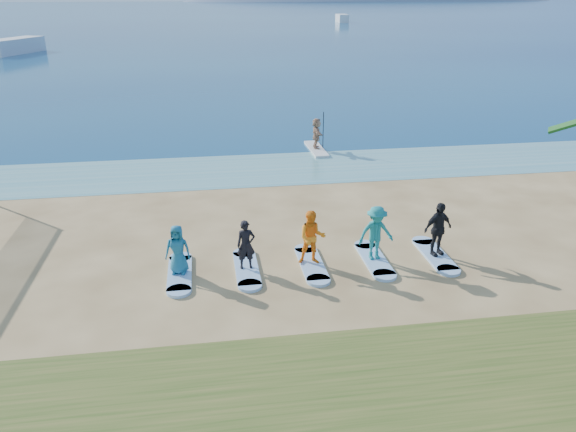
{
  "coord_description": "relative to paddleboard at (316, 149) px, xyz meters",
  "views": [
    {
      "loc": [
        -1.2,
        -14.5,
        7.99
      ],
      "look_at": [
        1.35,
        2.0,
        1.1
      ],
      "focal_mm": 35.0,
      "sensor_mm": 36.0,
      "label": 1
    }
  ],
  "objects": [
    {
      "name": "surfboard_3",
      "position": [
        -0.74,
        -12.78,
        -0.01
      ],
      "size": [
        0.7,
        2.2,
        0.09
      ],
      "primitive_type": "cube",
      "color": "#96BEE8",
      "rests_on": "ground"
    },
    {
      "name": "student_3",
      "position": [
        -0.74,
        -12.78,
        0.9
      ],
      "size": [
        1.18,
        0.76,
        1.73
      ],
      "primitive_type": "imported",
      "rotation": [
        0.0,
        0.0,
        0.1
      ],
      "color": "teal",
      "rests_on": "surfboard_3"
    },
    {
      "name": "island_ridge",
      "position": [
        90.4,
        286.64,
        -0.06
      ],
      "size": [
        220.0,
        56.0,
        18.0
      ],
      "primitive_type": "ellipsoid",
      "color": "slate",
      "rests_on": "ground"
    },
    {
      "name": "surfboard_2",
      "position": [
        -2.74,
        -12.78,
        -0.01
      ],
      "size": [
        0.7,
        2.2,
        0.09
      ],
      "primitive_type": "cube",
      "color": "#96BEE8",
      "rests_on": "ground"
    },
    {
      "name": "student_1",
      "position": [
        -4.74,
        -12.78,
        0.79
      ],
      "size": [
        0.57,
        0.39,
        1.51
      ],
      "primitive_type": "imported",
      "rotation": [
        0.0,
        0.0,
        0.05
      ],
      "color": "black",
      "rests_on": "surfboard_1"
    },
    {
      "name": "surfboard_0",
      "position": [
        -6.73,
        -12.78,
        -0.01
      ],
      "size": [
        0.7,
        2.2,
        0.09
      ],
      "primitive_type": "cube",
      "color": "#96BEE8",
      "rests_on": "ground"
    },
    {
      "name": "student_2",
      "position": [
        -2.74,
        -12.78,
        0.88
      ],
      "size": [
        0.9,
        0.74,
        1.7
      ],
      "primitive_type": "imported",
      "rotation": [
        0.0,
        0.0,
        -0.13
      ],
      "color": "orange",
      "rests_on": "surfboard_2"
    },
    {
      "name": "shallow_water",
      "position": [
        -4.6,
        -2.86,
        -0.05
      ],
      "size": [
        600.0,
        600.0,
        0.0
      ],
      "primitive_type": "plane",
      "color": "teal",
      "rests_on": "ground"
    },
    {
      "name": "boat_offshore_a",
      "position": [
        -28.52,
        49.61,
        -0.06
      ],
      "size": [
        5.88,
        8.74,
        1.84
      ],
      "primitive_type": "cube",
      "rotation": [
        0.0,
        0.0,
        -0.41
      ],
      "color": "silver",
      "rests_on": "ground"
    },
    {
      "name": "ocean",
      "position": [
        -4.6,
        146.64,
        -0.05
      ],
      "size": [
        600.0,
        600.0,
        0.0
      ],
      "primitive_type": "plane",
      "color": "navy",
      "rests_on": "ground"
    },
    {
      "name": "paddleboarder",
      "position": [
        0.0,
        0.0,
        0.84
      ],
      "size": [
        0.58,
        1.48,
        1.56
      ],
      "primitive_type": "imported",
      "rotation": [
        0.0,
        0.0,
        1.49
      ],
      "color": "tan",
      "rests_on": "paddleboard"
    },
    {
      "name": "surfboard_1",
      "position": [
        -4.74,
        -12.78,
        -0.01
      ],
      "size": [
        0.7,
        2.2,
        0.09
      ],
      "primitive_type": "cube",
      "color": "#96BEE8",
      "rests_on": "ground"
    },
    {
      "name": "student_0",
      "position": [
        -6.73,
        -12.78,
        0.78
      ],
      "size": [
        0.81,
        0.6,
        1.5
      ],
      "primitive_type": "imported",
      "rotation": [
        0.0,
        0.0,
        -0.18
      ],
      "color": "#1B6484",
      "rests_on": "surfboard_0"
    },
    {
      "name": "surfboard_4",
      "position": [
        1.26,
        -12.78,
        -0.01
      ],
      "size": [
        0.7,
        2.2,
        0.09
      ],
      "primitive_type": "cube",
      "color": "#96BEE8",
      "rests_on": "ground"
    },
    {
      "name": "ground",
      "position": [
        -4.6,
        -13.36,
        -0.06
      ],
      "size": [
        600.0,
        600.0,
        0.0
      ],
      "primitive_type": "plane",
      "color": "tan",
      "rests_on": "ground"
    },
    {
      "name": "paddleboard",
      "position": [
        0.0,
        0.0,
        0.0
      ],
      "size": [
        0.75,
        3.01,
        0.12
      ],
      "primitive_type": "cube",
      "rotation": [
        0.0,
        0.0,
        0.02
      ],
      "color": "silver",
      "rests_on": "ground"
    },
    {
      "name": "boat_offshore_b",
      "position": [
        27.47,
        105.5,
        -0.06
      ],
      "size": [
        2.38,
        5.52,
        1.79
      ],
      "primitive_type": "cube",
      "rotation": [
        0.0,
        0.0,
        -0.04
      ],
      "color": "silver",
      "rests_on": "ground"
    },
    {
      "name": "student_4",
      "position": [
        1.26,
        -12.78,
        0.9
      ],
      "size": [
        1.09,
        0.7,
        1.73
      ],
      "primitive_type": "imported",
      "rotation": [
        0.0,
        0.0,
        0.29
      ],
      "color": "black",
      "rests_on": "surfboard_4"
    }
  ]
}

